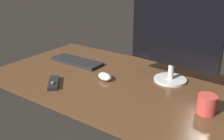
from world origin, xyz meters
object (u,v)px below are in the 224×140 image
at_px(keyboard, 77,61).
at_px(computer_mouse, 105,77).
at_px(coffee_mug, 207,104).
at_px(media_remote, 54,83).
at_px(monitor, 174,34).

relative_size(keyboard, computer_mouse, 3.78).
bearing_deg(keyboard, coffee_mug, -9.50).
relative_size(keyboard, media_remote, 2.40).
bearing_deg(media_remote, monitor, 87.36).
bearing_deg(coffee_mug, monitor, 137.56).
distance_m(keyboard, coffee_mug, 0.92).
relative_size(monitor, keyboard, 1.37).
distance_m(keyboard, media_remote, 0.36).
xyz_separation_m(computer_mouse, coffee_mug, (0.58, -0.04, 0.02)).
bearing_deg(media_remote, computer_mouse, 96.24).
xyz_separation_m(monitor, keyboard, (-0.64, -0.08, -0.26)).
distance_m(media_remote, coffee_mug, 0.79).
bearing_deg(coffee_mug, media_remote, -167.11).
distance_m(computer_mouse, coffee_mug, 0.58).
distance_m(monitor, computer_mouse, 0.45).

